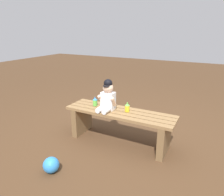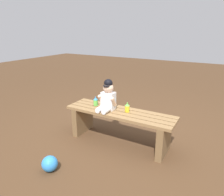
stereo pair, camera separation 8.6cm
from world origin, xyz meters
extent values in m
plane|color=#4C331E|center=(0.00, 0.00, 0.00)|extent=(16.00, 16.00, 0.00)
cube|color=olive|center=(0.00, -0.15, 0.42)|extent=(1.44, 0.09, 0.04)
cube|color=olive|center=(0.00, -0.05, 0.42)|extent=(1.44, 0.09, 0.04)
cube|color=olive|center=(0.00, 0.05, 0.42)|extent=(1.44, 0.09, 0.04)
cube|color=olive|center=(0.00, 0.15, 0.42)|extent=(1.44, 0.09, 0.04)
cube|color=brown|center=(-0.60, 0.00, 0.20)|extent=(0.08, 0.39, 0.41)
cube|color=brown|center=(0.60, 0.00, 0.20)|extent=(0.08, 0.39, 0.41)
cube|color=white|center=(-0.17, 0.00, 0.56)|extent=(0.17, 0.12, 0.23)
sphere|color=beige|center=(-0.17, 0.00, 0.73)|extent=(0.14, 0.14, 0.14)
cylinder|color=black|center=(-0.17, -0.04, 0.77)|extent=(0.09, 0.09, 0.01)
sphere|color=black|center=(-0.17, 0.00, 0.79)|extent=(0.11, 0.11, 0.11)
cylinder|color=white|center=(-0.21, -0.12, 0.48)|extent=(0.07, 0.16, 0.07)
cylinder|color=white|center=(-0.12, -0.12, 0.48)|extent=(0.07, 0.16, 0.07)
cylinder|color=beige|center=(-0.26, -0.03, 0.57)|extent=(0.04, 0.12, 0.14)
cylinder|color=beige|center=(-0.07, -0.03, 0.57)|extent=(0.04, 0.12, 0.14)
cylinder|color=#66CC4C|center=(-0.39, 0.03, 0.48)|extent=(0.06, 0.06, 0.08)
cone|color=#338CE5|center=(-0.39, 0.03, 0.54)|extent=(0.06, 0.06, 0.03)
cylinder|color=#338CE5|center=(-0.39, 0.03, 0.56)|extent=(0.01, 0.01, 0.02)
cylinder|color=yellow|center=(0.09, 0.03, 0.48)|extent=(0.06, 0.06, 0.08)
cone|color=#66CC4C|center=(0.09, 0.03, 0.54)|extent=(0.06, 0.06, 0.03)
cylinder|color=#66CC4C|center=(0.09, 0.03, 0.56)|extent=(0.01, 0.01, 0.02)
sphere|color=#338CE5|center=(-0.36, -0.91, 0.09)|extent=(0.17, 0.17, 0.17)
camera|label=1|loc=(1.07, -2.26, 1.44)|focal=33.43mm
camera|label=2|loc=(1.15, -2.21, 1.44)|focal=33.43mm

